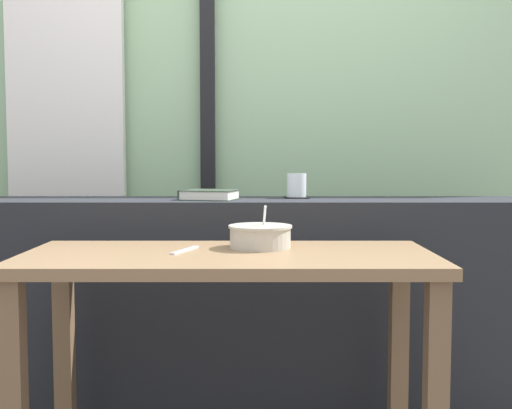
% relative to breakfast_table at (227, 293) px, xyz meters
% --- Properties ---
extents(outdoor_backdrop, '(4.80, 0.08, 2.80)m').
position_rel_breakfast_table_xyz_m(outdoor_backdrop, '(-0.01, 1.31, 0.79)').
color(outdoor_backdrop, '#9EC699').
rests_on(outdoor_backdrop, ground).
extents(curtain_left_panel, '(0.56, 0.06, 2.50)m').
position_rel_breakfast_table_xyz_m(curtain_left_panel, '(-0.83, 1.21, 0.64)').
color(curtain_left_panel, white).
rests_on(curtain_left_panel, ground).
extents(window_divider_post, '(0.07, 0.05, 2.60)m').
position_rel_breakfast_table_xyz_m(window_divider_post, '(-0.15, 1.24, 0.69)').
color(window_divider_post, black).
rests_on(window_divider_post, ground).
extents(dark_console_ledge, '(2.80, 0.37, 0.86)m').
position_rel_breakfast_table_xyz_m(dark_console_ledge, '(-0.01, 0.59, -0.18)').
color(dark_console_ledge, '#23262B').
rests_on(dark_console_ledge, ground).
extents(breakfast_table, '(1.25, 0.57, 0.73)m').
position_rel_breakfast_table_xyz_m(breakfast_table, '(0.00, 0.00, 0.00)').
color(breakfast_table, brown).
rests_on(breakfast_table, ground).
extents(coaster_square, '(0.10, 0.10, 0.00)m').
position_rel_breakfast_table_xyz_m(coaster_square, '(0.25, 0.65, 0.25)').
color(coaster_square, black).
rests_on(coaster_square, dark_console_ledge).
extents(juice_glass, '(0.08, 0.08, 0.09)m').
position_rel_breakfast_table_xyz_m(juice_glass, '(0.25, 0.65, 0.30)').
color(juice_glass, white).
rests_on(juice_glass, coaster_square).
extents(closed_book, '(0.24, 0.20, 0.04)m').
position_rel_breakfast_table_xyz_m(closed_book, '(-0.10, 0.56, 0.27)').
color(closed_book, '#334233').
rests_on(closed_book, dark_console_ledge).
extents(soup_bowl, '(0.20, 0.20, 0.14)m').
position_rel_breakfast_table_xyz_m(soup_bowl, '(0.10, 0.11, 0.16)').
color(soup_bowl, '#BCB7A8').
rests_on(soup_bowl, breakfast_table).
extents(fork_utensil, '(0.07, 0.17, 0.01)m').
position_rel_breakfast_table_xyz_m(fork_utensil, '(-0.14, 0.03, 0.13)').
color(fork_utensil, silver).
rests_on(fork_utensil, breakfast_table).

